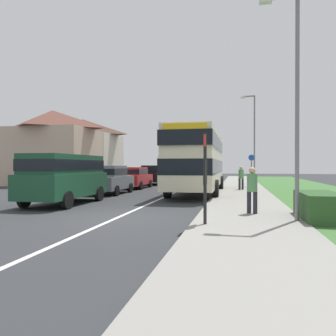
{
  "coord_description": "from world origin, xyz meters",
  "views": [
    {
      "loc": [
        3.85,
        -10.18,
        1.73
      ],
      "look_at": [
        0.62,
        5.21,
        1.6
      ],
      "focal_mm": 35.03,
      "sensor_mm": 36.0,
      "label": 1
    }
  ],
  "objects_px": {
    "parked_car_black": "(153,174)",
    "pedestrian_walking_away": "(241,177)",
    "parked_car_red": "(134,177)",
    "street_lamp_near": "(293,91)",
    "double_decker_bus": "(198,158)",
    "bus_stop_sign": "(205,172)",
    "parked_van_dark_green": "(65,175)",
    "cycle_route_sign": "(251,169)",
    "street_lamp_mid": "(253,134)",
    "parked_car_grey": "(109,179)",
    "pedestrian_at_stop": "(252,188)"
  },
  "relations": [
    {
      "from": "parked_van_dark_green",
      "to": "parked_car_red",
      "type": "xyz_separation_m",
      "value": [
        -0.09,
        10.18,
        -0.43
      ]
    },
    {
      "from": "pedestrian_walking_away",
      "to": "street_lamp_near",
      "type": "height_order",
      "value": "street_lamp_near"
    },
    {
      "from": "parked_van_dark_green",
      "to": "street_lamp_mid",
      "type": "height_order",
      "value": "street_lamp_mid"
    },
    {
      "from": "double_decker_bus",
      "to": "street_lamp_near",
      "type": "bearing_deg",
      "value": -67.61
    },
    {
      "from": "parked_car_black",
      "to": "pedestrian_walking_away",
      "type": "distance_m",
      "value": 9.91
    },
    {
      "from": "parked_van_dark_green",
      "to": "pedestrian_walking_away",
      "type": "bearing_deg",
      "value": 49.02
    },
    {
      "from": "pedestrian_at_stop",
      "to": "cycle_route_sign",
      "type": "bearing_deg",
      "value": 87.66
    },
    {
      "from": "parked_car_grey",
      "to": "cycle_route_sign",
      "type": "relative_size",
      "value": 1.58
    },
    {
      "from": "parked_van_dark_green",
      "to": "street_lamp_mid",
      "type": "relative_size",
      "value": 0.67
    },
    {
      "from": "cycle_route_sign",
      "to": "street_lamp_near",
      "type": "bearing_deg",
      "value": -87.89
    },
    {
      "from": "pedestrian_at_stop",
      "to": "cycle_route_sign",
      "type": "xyz_separation_m",
      "value": [
        0.56,
        13.72,
        0.45
      ]
    },
    {
      "from": "parked_car_black",
      "to": "pedestrian_at_stop",
      "type": "bearing_deg",
      "value": -65.61
    },
    {
      "from": "parked_van_dark_green",
      "to": "bus_stop_sign",
      "type": "relative_size",
      "value": 1.89
    },
    {
      "from": "bus_stop_sign",
      "to": "parked_car_black",
      "type": "bearing_deg",
      "value": 108.36
    },
    {
      "from": "parked_van_dark_green",
      "to": "pedestrian_walking_away",
      "type": "height_order",
      "value": "parked_van_dark_green"
    },
    {
      "from": "parked_car_grey",
      "to": "pedestrian_at_stop",
      "type": "height_order",
      "value": "parked_car_grey"
    },
    {
      "from": "cycle_route_sign",
      "to": "bus_stop_sign",
      "type": "bearing_deg",
      "value": -96.83
    },
    {
      "from": "parked_van_dark_green",
      "to": "cycle_route_sign",
      "type": "height_order",
      "value": "cycle_route_sign"
    },
    {
      "from": "cycle_route_sign",
      "to": "parked_car_grey",
      "type": "bearing_deg",
      "value": -143.41
    },
    {
      "from": "parked_car_grey",
      "to": "parked_car_red",
      "type": "height_order",
      "value": "parked_car_grey"
    },
    {
      "from": "pedestrian_at_stop",
      "to": "street_lamp_mid",
      "type": "bearing_deg",
      "value": 87.21
    },
    {
      "from": "parked_van_dark_green",
      "to": "street_lamp_mid",
      "type": "distance_m",
      "value": 16.63
    },
    {
      "from": "parked_car_black",
      "to": "bus_stop_sign",
      "type": "bearing_deg",
      "value": -71.64
    },
    {
      "from": "street_lamp_mid",
      "to": "parked_car_black",
      "type": "bearing_deg",
      "value": 170.56
    },
    {
      "from": "parked_car_grey",
      "to": "parked_car_black",
      "type": "relative_size",
      "value": 0.88
    },
    {
      "from": "parked_car_red",
      "to": "pedestrian_at_stop",
      "type": "relative_size",
      "value": 2.51
    },
    {
      "from": "bus_stop_sign",
      "to": "pedestrian_walking_away",
      "type": "bearing_deg",
      "value": 85.12
    },
    {
      "from": "parked_car_black",
      "to": "double_decker_bus",
      "type": "bearing_deg",
      "value": -60.56
    },
    {
      "from": "parked_car_grey",
      "to": "parked_car_red",
      "type": "relative_size",
      "value": 0.95
    },
    {
      "from": "bus_stop_sign",
      "to": "street_lamp_mid",
      "type": "relative_size",
      "value": 0.35
    },
    {
      "from": "parked_car_red",
      "to": "street_lamp_near",
      "type": "relative_size",
      "value": 0.62
    },
    {
      "from": "street_lamp_near",
      "to": "pedestrian_walking_away",
      "type": "bearing_deg",
      "value": 96.25
    },
    {
      "from": "parked_van_dark_green",
      "to": "parked_car_black",
      "type": "bearing_deg",
      "value": 89.49
    },
    {
      "from": "parked_van_dark_green",
      "to": "parked_car_red",
      "type": "bearing_deg",
      "value": 90.5
    },
    {
      "from": "cycle_route_sign",
      "to": "street_lamp_mid",
      "type": "distance_m",
      "value": 3.54
    },
    {
      "from": "cycle_route_sign",
      "to": "parked_van_dark_green",
      "type": "bearing_deg",
      "value": -126.24
    },
    {
      "from": "parked_car_black",
      "to": "cycle_route_sign",
      "type": "height_order",
      "value": "cycle_route_sign"
    },
    {
      "from": "bus_stop_sign",
      "to": "cycle_route_sign",
      "type": "xyz_separation_m",
      "value": [
        1.91,
        15.98,
        -0.11
      ]
    },
    {
      "from": "parked_car_red",
      "to": "parked_car_black",
      "type": "relative_size",
      "value": 0.93
    },
    {
      "from": "pedestrian_walking_away",
      "to": "street_lamp_near",
      "type": "xyz_separation_m",
      "value": [
        1.33,
        -12.12,
        2.93
      ]
    },
    {
      "from": "parked_car_red",
      "to": "street_lamp_near",
      "type": "xyz_separation_m",
      "value": [
        9.19,
        -13.36,
        3.02
      ]
    },
    {
      "from": "parked_car_red",
      "to": "parked_car_grey",
      "type": "bearing_deg",
      "value": -89.47
    },
    {
      "from": "pedestrian_walking_away",
      "to": "street_lamp_near",
      "type": "bearing_deg",
      "value": -83.75
    },
    {
      "from": "parked_van_dark_green",
      "to": "cycle_route_sign",
      "type": "distance_m",
      "value": 14.46
    },
    {
      "from": "double_decker_bus",
      "to": "parked_car_red",
      "type": "xyz_separation_m",
      "value": [
        -5.26,
        3.84,
        -1.26
      ]
    },
    {
      "from": "parked_van_dark_green",
      "to": "street_lamp_near",
      "type": "relative_size",
      "value": 0.73
    },
    {
      "from": "parked_car_red",
      "to": "bus_stop_sign",
      "type": "distance_m",
      "value": 16.0
    },
    {
      "from": "cycle_route_sign",
      "to": "street_lamp_near",
      "type": "relative_size",
      "value": 0.37
    },
    {
      "from": "pedestrian_walking_away",
      "to": "bus_stop_sign",
      "type": "xyz_separation_m",
      "value": [
        -1.13,
        -13.26,
        0.56
      ]
    },
    {
      "from": "street_lamp_near",
      "to": "parked_car_grey",
      "type": "bearing_deg",
      "value": 137.2
    }
  ]
}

